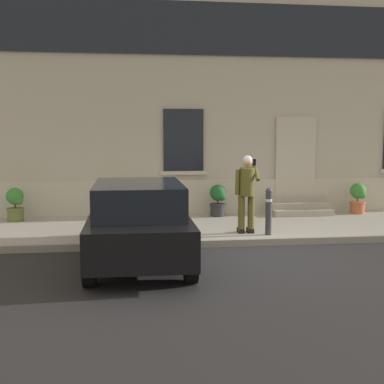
# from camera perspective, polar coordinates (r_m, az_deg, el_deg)

# --- Properties ---
(ground_plane) EXTENTS (80.00, 80.00, 0.00)m
(ground_plane) POSITION_cam_1_polar(r_m,az_deg,el_deg) (10.12, 5.83, -7.14)
(ground_plane) COLOR #232326
(sidewalk) EXTENTS (24.00, 3.60, 0.15)m
(sidewalk) POSITION_cam_1_polar(r_m,az_deg,el_deg) (12.79, 2.93, -3.91)
(sidewalk) COLOR #99968E
(sidewalk) RESTS_ON ground
(curb_edge) EXTENTS (24.00, 0.12, 0.15)m
(curb_edge) POSITION_cam_1_polar(r_m,az_deg,el_deg) (11.00, 4.70, -5.63)
(curb_edge) COLOR gray
(curb_edge) RESTS_ON ground
(building_facade) EXTENTS (24.00, 1.52, 7.50)m
(building_facade) POSITION_cam_1_polar(r_m,az_deg,el_deg) (15.10, 1.28, 11.59)
(building_facade) COLOR #B2AD9E
(building_facade) RESTS_ON ground
(entrance_stoop) EXTENTS (1.66, 0.96, 0.48)m
(entrance_stoop) POSITION_cam_1_polar(r_m,az_deg,el_deg) (14.76, 11.66, -1.62)
(entrance_stoop) COLOR #9E998E
(entrance_stoop) RESTS_ON sidewalk
(hatchback_car_black) EXTENTS (1.82, 4.08, 1.50)m
(hatchback_car_black) POSITION_cam_1_polar(r_m,az_deg,el_deg) (9.50, -5.93, -3.19)
(hatchback_car_black) COLOR black
(hatchback_car_black) RESTS_ON ground
(bollard_near_person) EXTENTS (0.15, 0.15, 1.04)m
(bollard_near_person) POSITION_cam_1_polar(r_m,az_deg,el_deg) (11.49, 8.46, -1.93)
(bollard_near_person) COLOR #333338
(bollard_near_person) RESTS_ON sidewalk
(bollard_far_left) EXTENTS (0.15, 0.15, 1.04)m
(bollard_far_left) POSITION_cam_1_polar(r_m,az_deg,el_deg) (11.05, -7.20, -2.25)
(bollard_far_left) COLOR #333338
(bollard_far_left) RESTS_ON sidewalk
(person_on_phone) EXTENTS (0.51, 0.47, 1.75)m
(person_on_phone) POSITION_cam_1_polar(r_m,az_deg,el_deg) (11.54, 6.05, 0.34)
(person_on_phone) COLOR #514C1E
(person_on_phone) RESTS_ON sidewalk
(planter_olive) EXTENTS (0.44, 0.44, 0.86)m
(planter_olive) POSITION_cam_1_polar(r_m,az_deg,el_deg) (13.92, -18.92, -1.20)
(planter_olive) COLOR #606B38
(planter_olive) RESTS_ON sidewalk
(planter_cream) EXTENTS (0.44, 0.44, 0.86)m
(planter_cream) POSITION_cam_1_polar(r_m,az_deg,el_deg) (13.83, -7.98, -0.96)
(planter_cream) COLOR beige
(planter_cream) RESTS_ON sidewalk
(planter_charcoal) EXTENTS (0.44, 0.44, 0.86)m
(planter_charcoal) POSITION_cam_1_polar(r_m,az_deg,el_deg) (13.98, 2.90, -0.83)
(planter_charcoal) COLOR #2D2D30
(planter_charcoal) RESTS_ON sidewalk
(planter_terracotta) EXTENTS (0.44, 0.44, 0.86)m
(planter_terracotta) POSITION_cam_1_polar(r_m,az_deg,el_deg) (15.16, 17.86, -0.56)
(planter_terracotta) COLOR #B25B38
(planter_terracotta) RESTS_ON sidewalk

